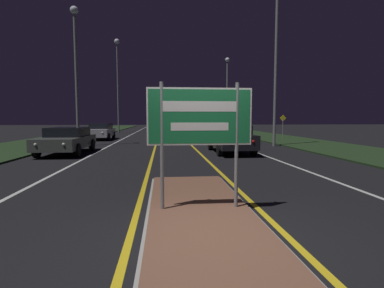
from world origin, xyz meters
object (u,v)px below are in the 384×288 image
(car_receding_0, at_px, (231,138))
(car_receding_2, at_px, (189,126))
(streetlight_right_near, at_px, (276,48))
(warning_sign, at_px, (283,124))
(car_receding_1, at_px, (201,129))
(streetlight_left_far, at_px, (117,69))
(car_approaching_0, at_px, (67,140))
(streetlight_left_near, at_px, (76,58))
(highway_sign, at_px, (200,122))
(car_approaching_1, at_px, (101,131))
(streetlight_right_far, at_px, (227,86))

(car_receding_0, relative_size, car_receding_2, 1.03)
(streetlight_right_near, distance_m, car_receding_0, 7.38)
(car_receding_2, bearing_deg, warning_sign, -57.67)
(car_receding_1, relative_size, warning_sign, 2.00)
(streetlight_left_far, xyz_separation_m, car_approaching_0, (0.59, -21.90, -7.07))
(streetlight_left_near, bearing_deg, streetlight_left_far, 89.87)
(car_approaching_0, bearing_deg, streetlight_right_near, 13.71)
(highway_sign, height_order, car_receding_2, highway_sign)
(car_approaching_1, bearing_deg, streetlight_right_far, 30.54)
(streetlight_right_far, bearing_deg, car_receding_1, -123.86)
(car_receding_0, bearing_deg, car_receding_1, 89.71)
(highway_sign, xyz_separation_m, car_approaching_0, (-5.56, 10.22, -1.02))
(highway_sign, bearing_deg, car_receding_2, 85.40)
(highway_sign, xyz_separation_m, car_approaching_1, (-5.94, 20.39, -1.01))
(streetlight_right_far, distance_m, car_receding_0, 18.89)
(car_receding_2, xyz_separation_m, car_approaching_0, (-8.19, -22.46, -0.09))
(streetlight_right_far, distance_m, car_approaching_0, 21.73)
(streetlight_left_far, distance_m, streetlight_right_near, 22.83)
(highway_sign, height_order, streetlight_right_far, streetlight_right_far)
(car_receding_0, height_order, car_approaching_0, car_receding_0)
(car_receding_1, xyz_separation_m, car_approaching_1, (-8.81, -1.97, -0.05))
(car_receding_1, height_order, warning_sign, warning_sign)
(streetlight_right_far, xyz_separation_m, car_receding_2, (-3.83, 4.97, -4.57))
(car_receding_0, height_order, car_approaching_1, car_receding_0)
(streetlight_left_near, relative_size, car_approaching_0, 1.88)
(streetlight_left_far, height_order, car_receding_1, streetlight_left_far)
(car_receding_1, distance_m, car_approaching_0, 14.78)
(highway_sign, xyz_separation_m, car_receding_1, (2.88, 22.36, -0.96))
(car_receding_0, xyz_separation_m, warning_sign, (7.35, 11.03, 0.54))
(streetlight_right_near, distance_m, streetlight_right_far, 14.58)
(streetlight_left_far, relative_size, car_approaching_1, 2.66)
(streetlight_right_near, relative_size, car_receding_0, 2.18)
(streetlight_right_far, bearing_deg, streetlight_left_near, -133.89)
(streetlight_left_far, height_order, warning_sign, streetlight_left_far)
(highway_sign, distance_m, streetlight_left_far, 33.26)
(car_receding_1, relative_size, car_receding_2, 0.91)
(streetlight_right_far, height_order, car_approaching_1, streetlight_right_far)
(highway_sign, bearing_deg, warning_sign, 63.96)
(car_approaching_0, distance_m, warning_sign, 18.95)
(streetlight_right_far, height_order, car_approaching_0, streetlight_right_far)
(car_receding_1, distance_m, car_approaching_1, 9.03)
(car_receding_2, height_order, car_approaching_0, car_receding_2)
(car_receding_1, bearing_deg, car_receding_2, 91.37)
(streetlight_right_near, bearing_deg, highway_sign, -116.12)
(highway_sign, height_order, streetlight_left_near, streetlight_left_near)
(car_receding_0, distance_m, car_approaching_1, 13.77)
(streetlight_right_near, xyz_separation_m, warning_sign, (3.71, 7.64, -4.91))
(streetlight_left_far, bearing_deg, streetlight_right_near, -56.40)
(streetlight_left_far, bearing_deg, car_receding_2, 3.62)
(warning_sign, bearing_deg, streetlight_right_far, 118.11)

